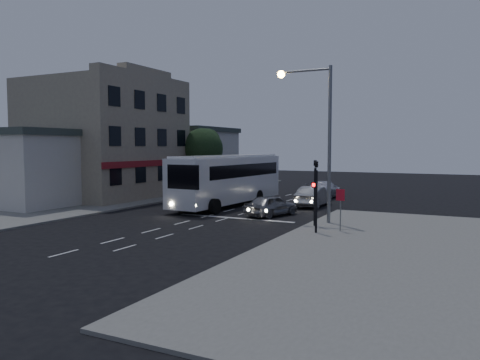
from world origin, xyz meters
The scene contains 16 objects.
ground centered at (0.00, 0.00, 0.00)m, with size 120.00×120.00×0.00m, color black.
sidewalk_near centered at (13.00, -4.00, 0.06)m, with size 12.00×24.00×0.12m, color slate.
sidewalk_far centered at (-13.00, 8.00, 0.06)m, with size 12.00×50.00×0.12m, color slate.
road_markings centered at (1.29, 3.31, 0.00)m, with size 8.00×30.55×0.01m.
tour_bus centered at (-1.27, 7.31, 2.09)m, with size 3.24×12.72×3.87m.
car_suv centered at (3.71, 3.80, 0.70)m, with size 1.66×4.12×1.40m, color gray.
car_sedan_a centered at (4.69, 9.80, 0.76)m, with size 1.62×4.64×1.53m, color #AFAFAF.
car_sedan_b centered at (3.70, 15.90, 0.76)m, with size 2.14×5.27×1.53m, color silver.
traffic_signal_main centered at (7.60, 0.78, 2.42)m, with size 0.25×0.35×4.10m.
traffic_signal_side centered at (8.30, -1.20, 2.42)m, with size 0.18×0.15×4.10m.
regulatory_sign centered at (9.30, -0.24, 1.60)m, with size 0.45×0.12×2.20m.
streetlight centered at (7.34, 2.20, 5.73)m, with size 3.32×0.44×9.00m.
main_building centered at (-13.96, 8.00, 5.16)m, with size 10.12×12.00×11.00m.
low_building_south centered at (-14.50, -0.50, 3.00)m, with size 7.40×5.40×5.70m.
low_building_north centered at (-13.50, 20.00, 3.39)m, with size 9.40×9.40×6.50m.
street_tree centered at (-8.21, 15.02, 4.50)m, with size 4.00×4.00×6.20m.
Camera 1 is at (15.37, -24.13, 4.50)m, focal length 35.00 mm.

